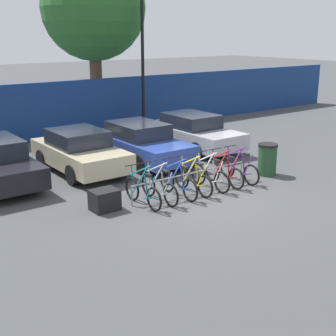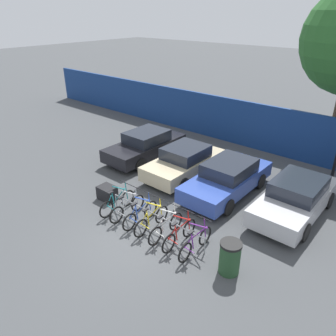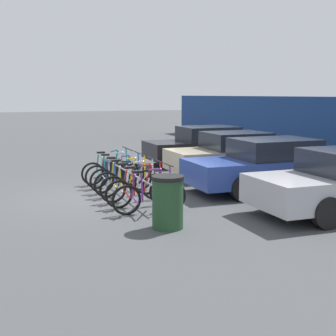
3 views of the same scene
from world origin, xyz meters
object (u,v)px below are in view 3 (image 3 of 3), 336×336
object	(u,v)px
bicycle_red	(141,191)
bicycle_teal	(111,171)
bicycle_silver	(115,174)
bicycle_yellow	(127,181)
trash_bin	(168,202)
car_black	(206,145)
bike_rack	(133,177)
car_blue	(271,165)
bicycle_white	(134,186)
bicycle_purple	(150,196)
cargo_crate	(114,169)
car_beige	(233,155)
bicycle_blue	(121,178)

from	to	relation	value
bicycle_red	bicycle_teal	bearing A→B (deg)	177.15
bicycle_silver	bicycle_yellow	distance (m)	1.19
trash_bin	car_black	bearing A→B (deg)	149.92
bike_rack	trash_bin	world-z (taller)	trash_bin
car_blue	trash_bin	world-z (taller)	car_blue
car_black	car_blue	distance (m)	5.03
bicycle_white	bicycle_yellow	bearing A→B (deg)	177.75
bicycle_purple	cargo_crate	distance (m)	4.58
bicycle_white	car_black	xyz separation A→B (m)	(-4.98, 4.25, 0.31)
car_black	car_blue	world-z (taller)	same
bike_rack	bicycle_yellow	distance (m)	0.20
bike_rack	bicycle_white	distance (m)	0.62
car_blue	bicycle_yellow	bearing A→B (deg)	-99.95
bicycle_teal	cargo_crate	bearing A→B (deg)	160.46
car_beige	car_blue	world-z (taller)	same
bike_rack	bicycle_yellow	xyz separation A→B (m)	(-0.06, -0.15, -0.11)
bicycle_blue	car_black	world-z (taller)	car_black
car_black	bicycle_white	bearing A→B (deg)	-40.48
bicycle_purple	car_beige	world-z (taller)	car_beige
bicycle_blue	bicycle_yellow	distance (m)	0.53
bicycle_blue	car_beige	xyz separation A→B (m)	(-1.09, 3.94, 0.31)
bicycle_yellow	bicycle_purple	bearing A→B (deg)	-1.27
bicycle_blue	car_blue	world-z (taller)	car_blue
bicycle_yellow	bicycle_white	size ratio (longest dim) A/B	1.00
bicycle_red	bicycle_blue	bearing A→B (deg)	177.15
bicycle_yellow	bicycle_purple	world-z (taller)	same
bicycle_blue	bicycle_silver	bearing A→B (deg)	177.69
bike_rack	bicycle_yellow	bearing A→B (deg)	-111.17
bicycle_silver	bicycle_blue	xyz separation A→B (m)	(0.66, 0.00, 0.00)
bicycle_yellow	bicycle_white	xyz separation A→B (m)	(0.64, 0.00, 0.00)
cargo_crate	bicycle_yellow	bearing A→B (deg)	-6.91
bicycle_red	cargo_crate	size ratio (longest dim) A/B	2.44
bicycle_teal	bicycle_white	xyz separation A→B (m)	(2.38, 0.00, 0.00)
bike_rack	bicycle_teal	world-z (taller)	bicycle_teal
bicycle_yellow	car_black	world-z (taller)	car_black
bicycle_white	car_blue	size ratio (longest dim) A/B	0.38
bicycle_yellow	cargo_crate	size ratio (longest dim) A/B	2.44
bicycle_silver	bicycle_red	size ratio (longest dim) A/B	1.00
bike_rack	bicycle_purple	world-z (taller)	bicycle_purple
bicycle_silver	car_blue	distance (m)	4.26
car_blue	bicycle_silver	bearing A→B (deg)	-116.01
car_black	car_blue	bearing A→B (deg)	-4.91
car_blue	car_black	bearing A→B (deg)	175.09
bicycle_yellow	bicycle_white	bearing A→B (deg)	-1.27
bicycle_teal	bicycle_silver	world-z (taller)	same
bicycle_purple	car_beige	xyz separation A→B (m)	(-3.48, 3.94, 0.31)
bicycle_blue	bicycle_white	size ratio (longest dim) A/B	1.00
bicycle_blue	car_blue	size ratio (longest dim) A/B	0.38
bicycle_yellow	bike_rack	bearing A→B (deg)	67.56
bike_rack	cargo_crate	world-z (taller)	bike_rack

